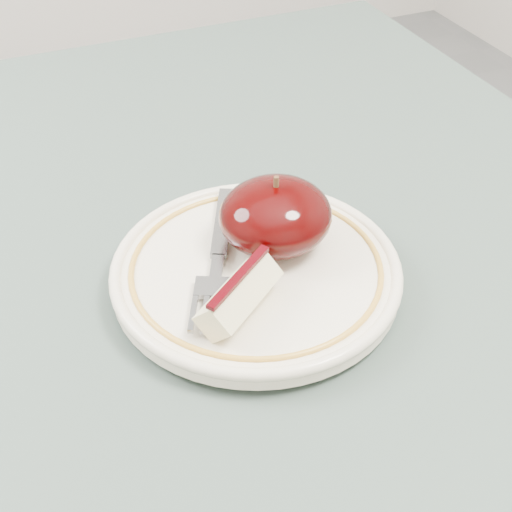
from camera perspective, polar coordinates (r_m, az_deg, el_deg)
name	(u,v)px	position (r m, az deg, el deg)	size (l,w,h in m)	color
table	(143,380)	(0.58, -9.03, -9.77)	(0.90, 0.90, 0.75)	brown
plate	(256,271)	(0.51, 0.00, -1.20)	(0.21, 0.21, 0.02)	#EEE3C8
apple_half	(275,216)	(0.52, 1.57, 3.23)	(0.08, 0.08, 0.06)	black
apple_wedge	(239,295)	(0.47, -1.34, -3.10)	(0.07, 0.06, 0.03)	beige
fork	(218,257)	(0.51, -3.05, -0.12)	(0.09, 0.15, 0.00)	gray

